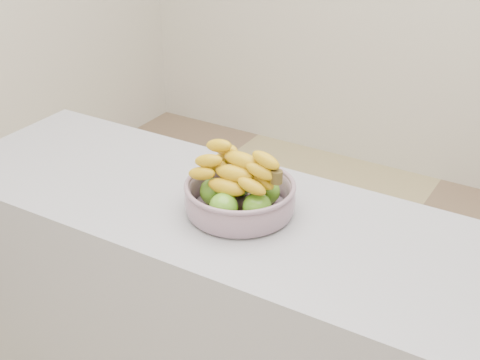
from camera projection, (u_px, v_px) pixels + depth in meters
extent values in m
cube|color=#A1A2AA|center=(254.00, 342.00, 2.04)|extent=(2.00, 0.60, 0.90)
cylinder|color=#95A3B3|center=(240.00, 210.00, 1.85)|extent=(0.26, 0.26, 0.01)
torus|color=#95A3B3|center=(240.00, 186.00, 1.81)|extent=(0.31, 0.31, 0.01)
sphere|color=#478216|center=(223.00, 207.00, 1.77)|extent=(0.08, 0.08, 0.08)
sphere|color=#478216|center=(257.00, 207.00, 1.77)|extent=(0.08, 0.08, 0.08)
sphere|color=#478216|center=(266.00, 191.00, 1.85)|extent=(0.08, 0.08, 0.08)
sphere|color=#478216|center=(240.00, 182.00, 1.89)|extent=(0.08, 0.08, 0.08)
sphere|color=#478216|center=(214.00, 192.00, 1.84)|extent=(0.08, 0.08, 0.08)
ellipsoid|color=yellow|center=(226.00, 187.00, 1.77)|extent=(0.19, 0.05, 0.04)
ellipsoid|color=yellow|center=(237.00, 180.00, 1.81)|extent=(0.20, 0.06, 0.04)
ellipsoid|color=yellow|center=(247.00, 173.00, 1.84)|extent=(0.20, 0.08, 0.04)
ellipsoid|color=yellow|center=(234.00, 174.00, 1.77)|extent=(0.20, 0.07, 0.04)
ellipsoid|color=yellow|center=(246.00, 166.00, 1.81)|extent=(0.20, 0.09, 0.04)
ellipsoid|color=yellow|center=(242.00, 160.00, 1.77)|extent=(0.20, 0.06, 0.04)
cylinder|color=#433615|center=(277.00, 177.00, 1.72)|extent=(0.03, 0.03, 0.03)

